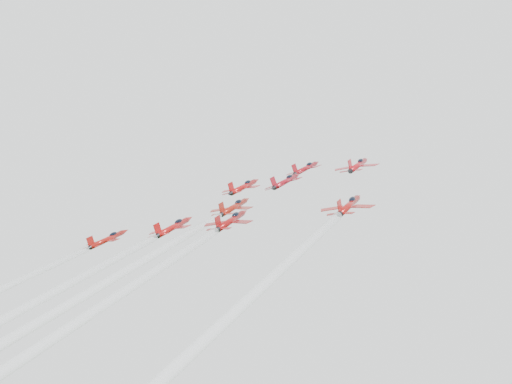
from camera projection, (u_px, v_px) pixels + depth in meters
The scene contains 7 objects.
jet_lead at pixel (306, 168), 152.26m from camera, with size 9.58×12.32×7.58m.
jet_row2_left at pixel (244, 186), 149.80m from camera, with size 10.17×13.08×8.04m.
jet_row2_center at pixel (286, 181), 140.50m from camera, with size 9.60×12.35×7.59m.
jet_row2_right at pixel (358, 165), 135.39m from camera, with size 9.77×12.57×7.73m.
jet_center at pixel (72, 299), 87.46m from camera, with size 9.29×88.48×50.47m.
jet_rear_right at pixel (39, 335), 74.30m from camera, with size 9.29×88.48×50.47m.
jet_rear_farright at pixel (204, 323), 62.97m from camera, with size 8.69×82.71×47.18m.
Camera 1 is at (67.23, -104.94, 100.26)m, focal length 45.00 mm.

